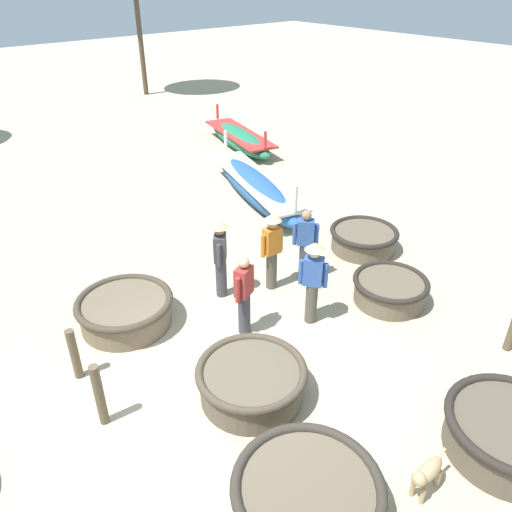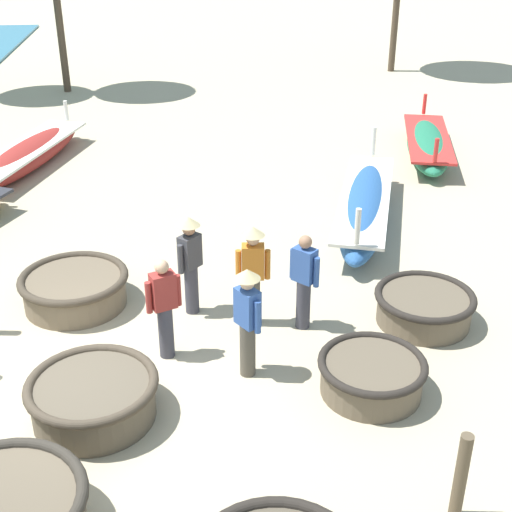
% 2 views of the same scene
% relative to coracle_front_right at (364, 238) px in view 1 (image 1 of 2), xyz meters
% --- Properties ---
extents(ground_plane, '(80.00, 80.00, 0.00)m').
position_rel_coracle_front_right_xyz_m(ground_plane, '(-5.29, -1.62, -0.28)').
color(ground_plane, '#BCAD8C').
extents(coracle_front_right, '(1.57, 1.57, 0.52)m').
position_rel_coracle_front_right_xyz_m(coracle_front_right, '(0.00, 0.00, 0.00)').
color(coracle_front_right, brown).
rests_on(coracle_front_right, ground).
extents(coracle_weathered, '(1.83, 1.83, 0.61)m').
position_rel_coracle_front_right_xyz_m(coracle_weathered, '(-5.62, -3.75, 0.05)').
color(coracle_weathered, brown).
rests_on(coracle_weathered, ground).
extents(coracle_nearest, '(1.70, 1.70, 0.58)m').
position_rel_coracle_front_right_xyz_m(coracle_nearest, '(-4.90, -1.84, 0.03)').
color(coracle_nearest, brown).
rests_on(coracle_nearest, ground).
extents(coracle_front_left, '(1.77, 1.77, 0.62)m').
position_rel_coracle_front_right_xyz_m(coracle_front_left, '(-2.88, -4.85, 0.05)').
color(coracle_front_left, brown).
rests_on(coracle_front_left, ground).
extents(coracle_tilted, '(1.47, 1.47, 0.52)m').
position_rel_coracle_front_right_xyz_m(coracle_tilted, '(-1.23, -1.66, -0.00)').
color(coracle_tilted, brown).
rests_on(coracle_tilted, ground).
extents(coracle_upturned, '(1.77, 1.77, 0.57)m').
position_rel_coracle_front_right_xyz_m(coracle_upturned, '(-5.52, 1.03, 0.02)').
color(coracle_upturned, brown).
rests_on(coracle_upturned, ground).
extents(long_boat_white_hull, '(2.37, 5.17, 1.32)m').
position_rel_coracle_front_right_xyz_m(long_boat_white_hull, '(-0.10, 3.75, 0.10)').
color(long_boat_white_hull, '#285693').
rests_on(long_boat_white_hull, ground).
extents(long_boat_blue_hull, '(1.96, 4.41, 1.11)m').
position_rel_coracle_front_right_xyz_m(long_boat_blue_hull, '(2.42, 7.64, 0.04)').
color(long_boat_blue_hull, '#237551').
rests_on(long_boat_blue_hull, ground).
extents(fisherman_by_coracle, '(0.37, 0.45, 1.67)m').
position_rel_coracle_front_right_xyz_m(fisherman_by_coracle, '(-2.86, -1.10, 0.67)').
color(fisherman_by_coracle, '#4C473D').
rests_on(fisherman_by_coracle, ground).
extents(fisherman_standing_left, '(0.50, 0.34, 1.57)m').
position_rel_coracle_front_right_xyz_m(fisherman_standing_left, '(-4.00, -0.56, 0.55)').
color(fisherman_standing_left, '#383842').
rests_on(fisherman_standing_left, ground).
extents(fisherman_standing_right, '(0.39, 0.41, 1.67)m').
position_rel_coracle_front_right_xyz_m(fisherman_standing_right, '(-3.62, 0.64, 0.67)').
color(fisherman_standing_right, '#383842').
rests_on(fisherman_standing_right, ground).
extents(fisherman_crouching, '(0.40, 0.40, 1.57)m').
position_rel_coracle_front_right_xyz_m(fisherman_crouching, '(-1.91, 0.03, 0.55)').
color(fisherman_crouching, '#383842').
rests_on(fisherman_crouching, ground).
extents(fisherman_hauling, '(0.53, 0.36, 1.67)m').
position_rel_coracle_front_right_xyz_m(fisherman_hauling, '(-2.67, 0.20, 0.67)').
color(fisherman_hauling, '#4C473D').
rests_on(fisherman_hauling, ground).
extents(dog, '(0.69, 0.22, 0.55)m').
position_rel_coracle_front_right_xyz_m(dog, '(-4.28, -4.49, 0.09)').
color(dog, tan).
rests_on(dog, ground).
extents(mooring_post_inland, '(0.14, 0.14, 0.94)m').
position_rel_coracle_front_right_xyz_m(mooring_post_inland, '(-6.76, 0.28, 0.18)').
color(mooring_post_inland, brown).
rests_on(mooring_post_inland, ground).
extents(mooring_post_shoreline, '(0.14, 0.14, 1.07)m').
position_rel_coracle_front_right_xyz_m(mooring_post_shoreline, '(-6.86, -0.85, 0.25)').
color(mooring_post_shoreline, brown).
rests_on(mooring_post_shoreline, ground).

